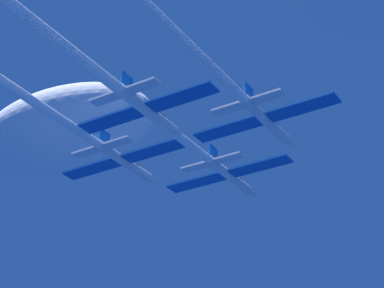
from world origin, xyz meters
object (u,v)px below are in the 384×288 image
(jet_lead, at_px, (147,111))
(jet_left_wing, at_px, (47,110))
(jet_right_wing, at_px, (172,29))
(jet_slot, at_px, (44,29))

(jet_lead, height_order, jet_left_wing, jet_left_wing)
(jet_lead, height_order, jet_right_wing, jet_right_wing)
(jet_right_wing, distance_m, jet_slot, 13.38)
(jet_slot, bearing_deg, jet_right_wing, 30.73)
(jet_left_wing, bearing_deg, jet_slot, -49.88)
(jet_left_wing, height_order, jet_slot, jet_left_wing)
(jet_left_wing, bearing_deg, jet_right_wing, -14.97)
(jet_lead, height_order, jet_slot, jet_slot)
(jet_slot, bearing_deg, jet_lead, 90.60)
(jet_left_wing, relative_size, jet_slot, 0.90)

